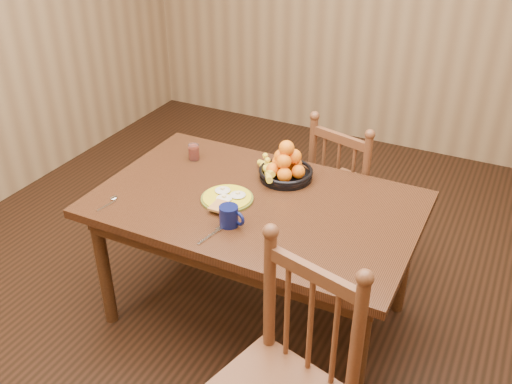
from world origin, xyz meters
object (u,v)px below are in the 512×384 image
at_px(coffee_mug, 230,216).
at_px(fruit_bowl, 285,168).
at_px(dining_table, 256,215).
at_px(chair_far, 349,193).
at_px(breakfast_plate, 227,198).

relative_size(coffee_mug, fruit_bowl, 0.41).
height_order(dining_table, chair_far, chair_far).
relative_size(dining_table, fruit_bowl, 4.94).
relative_size(dining_table, coffee_mug, 11.97).
xyz_separation_m(coffee_mug, fruit_bowl, (0.04, 0.52, 0.01)).
bearing_deg(coffee_mug, breakfast_plate, 122.72).
bearing_deg(breakfast_plate, fruit_bowl, 63.86).
relative_size(breakfast_plate, coffee_mug, 2.15).
xyz_separation_m(chair_far, coffee_mug, (-0.28, -0.98, 0.33)).
xyz_separation_m(dining_table, chair_far, (0.27, 0.73, -0.19)).
distance_m(coffee_mug, fruit_bowl, 0.52).
distance_m(chair_far, breakfast_plate, 0.93).
distance_m(dining_table, breakfast_plate, 0.17).
xyz_separation_m(chair_far, breakfast_plate, (-0.40, -0.79, 0.29)).
bearing_deg(dining_table, breakfast_plate, -154.75).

